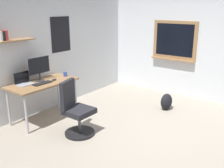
# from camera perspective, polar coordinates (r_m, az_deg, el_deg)

# --- Properties ---
(ground_plane) EXTENTS (5.20, 5.20, 0.00)m
(ground_plane) POSITION_cam_1_polar(r_m,az_deg,el_deg) (4.50, 8.39, -11.68)
(ground_plane) COLOR #9E9384
(ground_plane) RESTS_ON ground
(wall_back) EXTENTS (5.00, 0.30, 2.60)m
(wall_back) POSITION_cam_1_polar(r_m,az_deg,el_deg) (5.60, -13.71, 7.83)
(wall_back) COLOR silver
(wall_back) RESTS_ON ground
(wall_right) EXTENTS (0.22, 5.00, 2.60)m
(wall_right) POSITION_cam_1_polar(r_m,az_deg,el_deg) (6.29, 19.67, 8.27)
(wall_right) COLOR silver
(wall_right) RESTS_ON ground
(desk) EXTENTS (1.31, 0.65, 0.75)m
(desk) POSITION_cam_1_polar(r_m,az_deg,el_deg) (5.10, -14.99, -0.47)
(desk) COLOR #997047
(desk) RESTS_ON ground
(office_chair) EXTENTS (0.52, 0.54, 0.95)m
(office_chair) POSITION_cam_1_polar(r_m,az_deg,el_deg) (4.47, -8.01, -6.06)
(office_chair) COLOR black
(office_chair) RESTS_ON ground
(laptop) EXTENTS (0.31, 0.21, 0.23)m
(laptop) POSITION_cam_1_polar(r_m,az_deg,el_deg) (5.02, -18.83, 0.51)
(laptop) COLOR #ADAFB5
(laptop) RESTS_ON desk
(monitor_primary) EXTENTS (0.46, 0.17, 0.46)m
(monitor_primary) POSITION_cam_1_polar(r_m,az_deg,el_deg) (5.11, -15.74, 3.57)
(monitor_primary) COLOR #38383D
(monitor_primary) RESTS_ON desk
(keyboard) EXTENTS (0.37, 0.13, 0.02)m
(keyboard) POSITION_cam_1_polar(r_m,az_deg,el_deg) (4.97, -15.07, 0.16)
(keyboard) COLOR black
(keyboard) RESTS_ON desk
(computer_mouse) EXTENTS (0.10, 0.06, 0.03)m
(computer_mouse) POSITION_cam_1_polar(r_m,az_deg,el_deg) (5.14, -12.64, 0.95)
(computer_mouse) COLOR #262628
(computer_mouse) RESTS_ON desk
(coffee_mug) EXTENTS (0.08, 0.08, 0.09)m
(coffee_mug) POSITION_cam_1_polar(r_m,az_deg,el_deg) (5.38, -10.26, 2.14)
(coffee_mug) COLOR #334CA5
(coffee_mug) RESTS_ON desk
(backpack) EXTENTS (0.32, 0.22, 0.35)m
(backpack) POSITION_cam_1_polar(r_m,az_deg,el_deg) (5.66, 11.90, -3.82)
(backpack) COLOR black
(backpack) RESTS_ON ground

